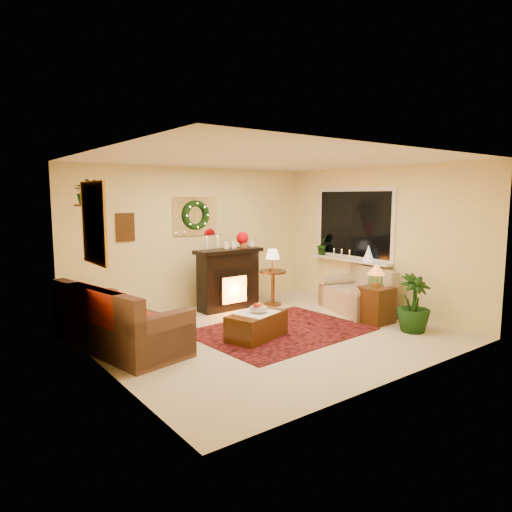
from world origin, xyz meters
TOP-DOWN VIEW (x-y plane):
  - floor at (0.00, 0.00)m, footprint 5.00×5.00m
  - ceiling at (0.00, 0.00)m, footprint 5.00×5.00m
  - wall_back at (0.00, 2.25)m, footprint 5.00×5.00m
  - wall_front at (0.00, -2.25)m, footprint 5.00×5.00m
  - wall_left at (-2.50, 0.00)m, footprint 4.50×4.50m
  - wall_right at (2.50, 0.00)m, footprint 4.50×4.50m
  - area_rug at (0.21, -0.01)m, footprint 2.64×2.05m
  - sofa at (-2.04, 0.71)m, footprint 1.29×2.21m
  - red_throw at (-2.09, 0.82)m, footprint 0.72×1.17m
  - fireplace at (0.34, 1.64)m, footprint 1.15×0.38m
  - poinsettia at (0.65, 1.63)m, footprint 0.22×0.22m
  - mantel_candle_a at (-0.11, 1.64)m, footprint 0.06×0.06m
  - mantel_candle_b at (0.09, 1.61)m, footprint 0.06×0.06m
  - mantel_mirror at (0.00, 2.23)m, footprint 0.92×0.02m
  - wreath at (0.00, 2.19)m, footprint 0.55×0.11m
  - wall_art at (-1.35, 2.23)m, footprint 0.32×0.03m
  - gold_mirror at (-2.48, 0.30)m, footprint 0.03×0.84m
  - hanging_plant at (-2.34, 1.05)m, footprint 0.33×0.28m
  - loveseat at (2.06, 0.09)m, footprint 1.19×1.57m
  - window_frame at (2.48, 0.55)m, footprint 0.03×1.86m
  - window_glass at (2.47, 0.55)m, footprint 0.02×1.70m
  - window_sill at (2.38, 0.55)m, footprint 0.22×1.86m
  - mini_tree at (2.38, 0.09)m, footprint 0.20×0.20m
  - sill_plant at (2.38, 1.27)m, footprint 0.30×0.24m
  - side_table_round at (1.19, 1.39)m, footprint 0.56×0.56m
  - lamp_cream at (1.16, 1.36)m, footprint 0.28×0.28m
  - end_table_square at (1.76, -0.58)m, footprint 0.49×0.49m
  - lamp_tiffany at (1.77, -0.56)m, footprint 0.29×0.29m
  - coffee_table at (-0.32, -0.09)m, footprint 1.02×0.75m
  - fruit_bowl at (-0.30, -0.11)m, footprint 0.25×0.25m
  - floor_palm at (1.81, -1.26)m, footprint 1.73×1.73m

SIDE VIEW (x-z plane):
  - floor at x=0.00m, z-range 0.00..0.00m
  - area_rug at x=0.21m, z-range 0.00..0.01m
  - coffee_table at x=-0.32m, z-range 0.02..0.40m
  - end_table_square at x=1.76m, z-range -0.03..0.57m
  - side_table_round at x=1.19m, z-range -0.01..0.66m
  - loveseat at x=2.06m, z-range 0.02..0.82m
  - sofa at x=-2.04m, z-range -0.02..0.88m
  - floor_palm at x=1.81m, z-range -0.88..1.78m
  - fruit_bowl at x=-0.30m, z-range 0.42..0.48m
  - red_throw at x=-2.09m, z-range 0.45..0.46m
  - fireplace at x=0.34m, z-range 0.03..1.07m
  - lamp_tiffany at x=1.77m, z-range 0.53..0.96m
  - window_sill at x=2.38m, z-range 0.85..0.89m
  - lamp_cream at x=1.16m, z-range 0.67..1.09m
  - mini_tree at x=2.38m, z-range 0.89..1.19m
  - sill_plant at x=2.38m, z-range 0.81..1.36m
  - mantel_candle_a at x=-0.11m, z-range 1.17..1.35m
  - mantel_candle_b at x=0.09m, z-range 1.16..1.36m
  - wall_back at x=0.00m, z-range 1.30..1.30m
  - wall_front at x=0.00m, z-range 1.30..1.30m
  - wall_left at x=-2.50m, z-range 1.30..1.30m
  - wall_right at x=2.50m, z-range 1.30..1.30m
  - poinsettia at x=0.65m, z-range 1.19..1.41m
  - wall_art at x=-1.35m, z-range 1.31..1.79m
  - window_frame at x=2.48m, z-range 0.87..2.23m
  - window_glass at x=2.47m, z-range 0.94..2.16m
  - mantel_mirror at x=0.00m, z-range 1.34..2.06m
  - wreath at x=0.00m, z-range 1.44..2.00m
  - gold_mirror at x=-2.48m, z-range 1.25..2.25m
  - hanging_plant at x=-2.34m, z-range 1.79..2.15m
  - ceiling at x=0.00m, z-range 2.60..2.60m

